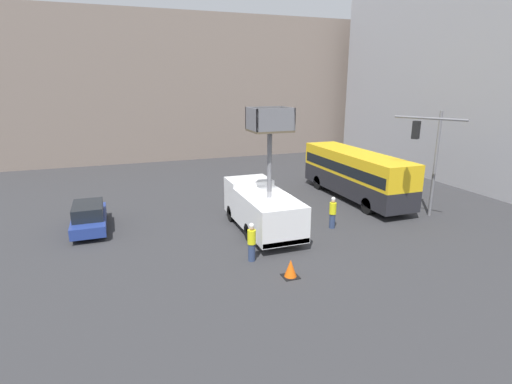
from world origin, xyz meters
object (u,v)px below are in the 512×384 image
at_px(road_worker_near_truck, 252,242).
at_px(parked_car_curbside, 89,217).
at_px(utility_truck, 262,205).
at_px(city_bus, 355,172).
at_px(traffic_light_pole, 429,149).
at_px(road_worker_directing, 333,213).
at_px(traffic_cone_near_truck, 291,269).

relative_size(road_worker_near_truck, parked_car_curbside, 0.40).
bearing_deg(utility_truck, city_bus, 24.14).
bearing_deg(traffic_light_pole, city_bus, 101.70).
distance_m(road_worker_near_truck, road_worker_directing, 6.12).
distance_m(utility_truck, city_bus, 9.05).
xyz_separation_m(traffic_light_pole, parked_car_curbside, (-18.17, 5.04, -3.51)).
xyz_separation_m(traffic_light_pole, traffic_cone_near_truck, (-10.10, -3.70, -3.91)).
bearing_deg(road_worker_directing, city_bus, 152.55).
xyz_separation_m(utility_truck, road_worker_near_truck, (-1.76, -3.33, -0.56)).
distance_m(city_bus, traffic_light_pole, 5.95).
bearing_deg(parked_car_curbside, traffic_light_pole, -15.49).
bearing_deg(road_worker_directing, road_worker_near_truck, -49.84).
height_order(city_bus, parked_car_curbside, city_bus).
xyz_separation_m(city_bus, parked_car_curbside, (-17.06, -0.31, -1.14)).
height_order(road_worker_near_truck, road_worker_directing, road_worker_near_truck).
height_order(traffic_light_pole, road_worker_directing, traffic_light_pole).
relative_size(utility_truck, city_bus, 0.66).
distance_m(traffic_light_pole, parked_car_curbside, 19.18).
height_order(road_worker_near_truck, parked_car_curbside, road_worker_near_truck).
bearing_deg(parked_car_curbside, utility_truck, -20.99).
distance_m(road_worker_directing, parked_car_curbside, 13.36).
distance_m(utility_truck, road_worker_near_truck, 3.81).
relative_size(road_worker_directing, traffic_cone_near_truck, 2.34).
distance_m(road_worker_near_truck, traffic_cone_near_truck, 2.33).
height_order(city_bus, road_worker_near_truck, city_bus).
relative_size(city_bus, traffic_cone_near_truck, 13.18).
xyz_separation_m(utility_truck, traffic_cone_near_truck, (-0.75, -5.36, -1.11)).
relative_size(traffic_light_pole, road_worker_directing, 3.49).
relative_size(utility_truck, traffic_light_pole, 1.07).
relative_size(utility_truck, road_worker_directing, 3.72).
bearing_deg(traffic_cone_near_truck, city_bus, 45.18).
height_order(traffic_cone_near_truck, parked_car_curbside, parked_car_curbside).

